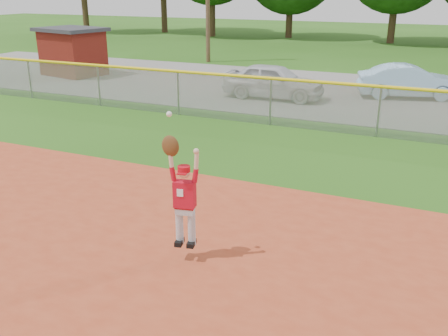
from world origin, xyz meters
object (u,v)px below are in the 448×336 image
Objects in this scene: utility_shed at (73,51)px; ballplayer at (183,193)px; car_white_a at (274,81)px; car_blue at (409,81)px.

ballplayer is at bearing -45.05° from utility_shed.
ballplayer reaches higher than car_white_a.
car_white_a is 12.69m from ballplayer.
ballplayer is (2.70, -12.39, 0.49)m from car_white_a.
car_white_a is 10.93m from utility_shed.
utility_shed reaches higher than car_blue.
car_blue is 14.79m from ballplayer.
ballplayer reaches higher than car_blue.
car_white_a is 1.13× the size of utility_shed.
car_white_a is at bearing 98.68° from car_blue.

